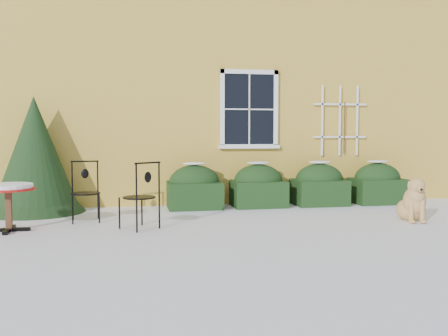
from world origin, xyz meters
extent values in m
plane|color=white|center=(0.00, 0.00, 0.00)|extent=(80.00, 80.00, 0.00)
cube|color=gold|center=(0.00, 7.00, 3.00)|extent=(12.00, 8.00, 6.00)
cube|color=black|center=(0.90, 2.96, 1.98)|extent=(1.05, 0.03, 1.45)
cube|color=white|center=(0.90, 2.95, 2.75)|extent=(1.23, 0.06, 0.09)
cube|color=white|center=(0.90, 2.95, 1.21)|extent=(1.23, 0.06, 0.09)
cube|color=white|center=(0.33, 2.95, 1.98)|extent=(0.09, 0.06, 1.63)
cube|color=white|center=(1.47, 2.95, 1.98)|extent=(0.09, 0.06, 1.63)
cube|color=white|center=(0.90, 2.94, 1.98)|extent=(0.02, 0.02, 1.45)
cube|color=white|center=(0.90, 2.94, 1.98)|extent=(1.05, 0.02, 0.02)
cube|color=white|center=(0.90, 2.95, 1.20)|extent=(1.29, 0.14, 0.07)
cube|color=white|center=(2.50, 2.94, 1.75)|extent=(0.04, 0.03, 1.50)
cube|color=white|center=(2.90, 2.94, 1.75)|extent=(0.04, 0.03, 1.50)
cube|color=white|center=(3.30, 2.94, 1.75)|extent=(0.04, 0.03, 1.50)
cube|color=white|center=(2.90, 2.94, 1.40)|extent=(1.20, 0.03, 0.04)
cube|color=white|center=(2.90, 2.94, 2.10)|extent=(1.20, 0.03, 0.04)
cylinder|color=#472D19|center=(3.00, 2.92, 1.60)|extent=(0.02, 0.02, 1.10)
cube|color=black|center=(-0.30, 2.55, 0.26)|extent=(1.05, 0.80, 0.52)
ellipsoid|color=black|center=(-0.30, 2.55, 0.52)|extent=(1.00, 0.72, 0.67)
ellipsoid|color=white|center=(-0.30, 2.55, 0.88)|extent=(0.47, 0.32, 0.06)
cube|color=black|center=(1.00, 2.55, 0.26)|extent=(1.05, 0.80, 0.52)
ellipsoid|color=black|center=(1.00, 2.55, 0.52)|extent=(1.00, 0.72, 0.67)
ellipsoid|color=white|center=(1.00, 2.55, 0.88)|extent=(0.47, 0.32, 0.06)
cube|color=black|center=(2.30, 2.55, 0.26)|extent=(1.05, 0.80, 0.52)
ellipsoid|color=black|center=(2.30, 2.55, 0.52)|extent=(1.00, 0.72, 0.67)
ellipsoid|color=white|center=(2.30, 2.55, 0.88)|extent=(0.47, 0.32, 0.06)
cube|color=black|center=(3.60, 2.55, 0.26)|extent=(1.05, 0.80, 0.52)
ellipsoid|color=black|center=(3.60, 2.55, 0.52)|extent=(1.00, 0.72, 0.67)
ellipsoid|color=white|center=(3.60, 2.55, 0.88)|extent=(0.47, 0.32, 0.06)
cone|color=black|center=(-3.28, 2.58, 0.52)|extent=(1.79, 1.79, 1.04)
cone|color=black|center=(-3.28, 2.58, 1.08)|extent=(1.60, 1.60, 2.17)
cube|color=black|center=(-3.35, 0.75, 0.03)|extent=(0.60, 0.07, 0.05)
cube|color=black|center=(-3.35, 0.75, 0.03)|extent=(0.07, 0.60, 0.05)
cube|color=#52301C|center=(-3.35, 0.75, 0.32)|extent=(0.09, 0.09, 0.65)
cylinder|color=#AD100E|center=(-3.35, 0.75, 0.65)|extent=(0.77, 0.77, 0.03)
cylinder|color=white|center=(-3.35, 0.75, 0.69)|extent=(0.72, 0.72, 0.06)
cylinder|color=black|center=(-1.37, 0.91, 0.24)|extent=(0.03, 0.03, 0.49)
cylinder|color=black|center=(-1.71, 0.65, 0.24)|extent=(0.03, 0.03, 0.49)
cylinder|color=black|center=(-1.11, 0.56, 0.24)|extent=(0.03, 0.03, 0.49)
cylinder|color=black|center=(-1.45, 0.30, 0.24)|extent=(0.03, 0.03, 0.49)
cylinder|color=black|center=(-1.41, 0.60, 0.49)|extent=(0.50, 0.50, 0.02)
cylinder|color=black|center=(-1.11, 0.56, 0.76)|extent=(0.03, 0.03, 0.54)
cylinder|color=black|center=(-1.45, 0.30, 0.76)|extent=(0.03, 0.03, 0.54)
cylinder|color=black|center=(-1.28, 0.43, 1.03)|extent=(0.40, 0.31, 0.03)
ellipsoid|color=black|center=(-1.28, 0.43, 0.82)|extent=(0.12, 0.10, 0.17)
cylinder|color=black|center=(-2.47, 1.19, 0.24)|extent=(0.03, 0.03, 0.47)
cylinder|color=black|center=(-2.05, 1.23, 0.24)|extent=(0.03, 0.03, 0.47)
cylinder|color=black|center=(-2.51, 1.61, 0.24)|extent=(0.03, 0.03, 0.47)
cylinder|color=black|center=(-2.10, 1.65, 0.24)|extent=(0.03, 0.03, 0.47)
cylinder|color=black|center=(-2.28, 1.42, 0.47)|extent=(0.48, 0.48, 0.02)
cylinder|color=black|center=(-2.51, 1.61, 0.74)|extent=(0.03, 0.03, 0.53)
cylinder|color=black|center=(-2.10, 1.65, 0.74)|extent=(0.03, 0.03, 0.53)
cylinder|color=black|center=(-2.31, 1.63, 1.00)|extent=(0.46, 0.07, 0.03)
ellipsoid|color=black|center=(-2.31, 1.63, 0.79)|extent=(0.13, 0.04, 0.16)
ellipsoid|color=tan|center=(3.16, 0.53, 0.18)|extent=(0.59, 0.62, 0.39)
ellipsoid|color=tan|center=(3.12, 0.36, 0.35)|extent=(0.43, 0.40, 0.49)
sphere|color=tan|center=(3.11, 0.31, 0.46)|extent=(0.30, 0.30, 0.30)
cylinder|color=tan|center=(3.00, 0.26, 0.19)|extent=(0.08, 0.08, 0.39)
cylinder|color=tan|center=(3.18, 0.22, 0.19)|extent=(0.08, 0.08, 0.39)
ellipsoid|color=tan|center=(2.99, 0.22, 0.04)|extent=(0.11, 0.14, 0.06)
ellipsoid|color=tan|center=(3.17, 0.18, 0.04)|extent=(0.11, 0.14, 0.06)
cylinder|color=tan|center=(3.10, 0.30, 0.51)|extent=(0.22, 0.25, 0.21)
sphere|color=tan|center=(3.09, 0.26, 0.62)|extent=(0.26, 0.26, 0.26)
ellipsoid|color=tan|center=(3.07, 0.15, 0.58)|extent=(0.16, 0.22, 0.11)
sphere|color=black|center=(3.05, 0.06, 0.58)|extent=(0.04, 0.04, 0.04)
ellipsoid|color=tan|center=(2.99, 0.32, 0.62)|extent=(0.08, 0.10, 0.16)
ellipsoid|color=tan|center=(3.21, 0.27, 0.62)|extent=(0.08, 0.10, 0.16)
cylinder|color=tan|center=(3.36, 0.69, 0.05)|extent=(0.16, 0.32, 0.07)
camera|label=1|loc=(-1.54, -7.16, 1.48)|focal=40.00mm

